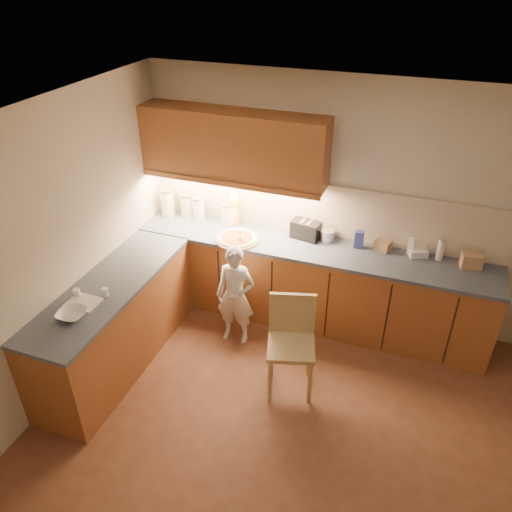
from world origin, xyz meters
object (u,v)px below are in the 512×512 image
wooden_chair (291,337)px  pizza_on_board (237,239)px  child (236,296)px  oil_jug (234,210)px  toaster (306,230)px

wooden_chair → pizza_on_board: bearing=119.6°
child → oil_jug: 1.02m
wooden_chair → oil_jug: size_ratio=2.67×
toaster → pizza_on_board: bearing=-145.5°
pizza_on_board → toaster: bearing=24.5°
pizza_on_board → oil_jug: oil_jug is taller
pizza_on_board → child: 0.62m
oil_jug → toaster: oil_jug is taller
child → oil_jug: bearing=108.4°
pizza_on_board → wooden_chair: pizza_on_board is taller
pizza_on_board → toaster: size_ratio=1.42×
pizza_on_board → wooden_chair: size_ratio=0.49×
pizza_on_board → oil_jug: bearing=116.6°
child → toaster: bearing=52.3°
child → toaster: 1.02m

